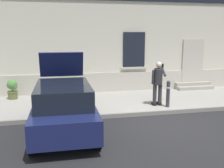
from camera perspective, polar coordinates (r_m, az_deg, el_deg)
name	(u,v)px	position (r m, az deg, el deg)	size (l,w,h in m)	color
ground_plane	(164,123)	(8.93, 11.40, -8.47)	(80.00, 80.00, 0.00)	#232326
sidewalk	(138,101)	(11.42, 5.80, -3.67)	(24.00, 3.60, 0.15)	#99968E
curb_edge	(154,113)	(9.73, 9.20, -6.31)	(24.00, 0.12, 0.15)	gray
building_facade	(125,19)	(13.47, 2.77, 14.22)	(24.00, 1.52, 7.50)	beige
entrance_stoop	(193,86)	(14.16, 17.51, -0.44)	(1.93, 0.64, 0.32)	#9E998E
hatchback_car_navy	(64,107)	(7.91, -10.62, -4.91)	(1.83, 4.08, 2.34)	#161E4C
bollard_near_person	(168,93)	(10.22, 12.26, -1.91)	(0.15, 0.15, 1.04)	#333338
bollard_far_left	(66,98)	(9.32, -10.02, -3.03)	(0.15, 0.15, 1.04)	#333338
person_on_phone	(158,81)	(10.27, 10.10, 0.74)	(0.51, 0.47, 1.75)	#2D2D33
planter_olive	(13,89)	(12.07, -21.08, -0.98)	(0.44, 0.44, 0.86)	#606B38
planter_terracotta	(69,85)	(12.17, -9.41, -0.31)	(0.44, 0.44, 0.86)	#B25B38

